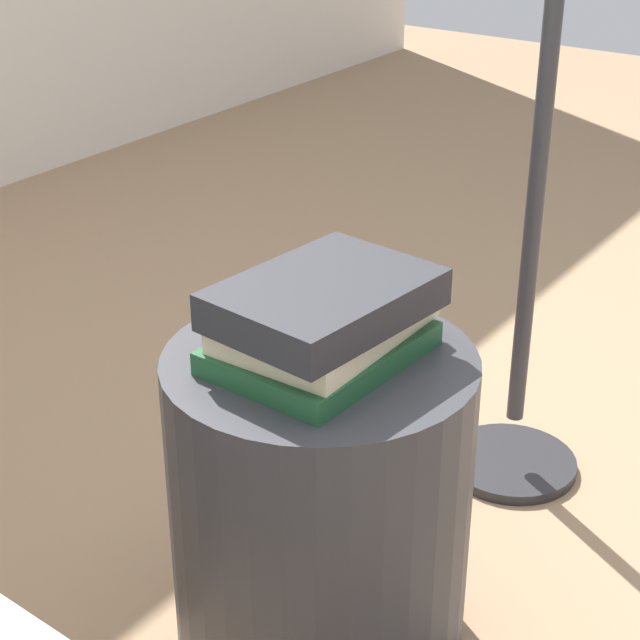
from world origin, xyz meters
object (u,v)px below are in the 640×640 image
side_table (320,506)px  book_forest (321,346)px  book_charcoal (326,298)px  book_cream (322,322)px

side_table → book_forest: size_ratio=1.75×
side_table → book_forest: bearing=26.4°
side_table → book_charcoal: book_charcoal is taller
side_table → book_forest: (0.00, 0.00, 0.25)m
book_forest → book_charcoal: book_charcoal is taller
book_charcoal → side_table: bearing=117.4°
book_charcoal → book_cream: bearing=58.2°
side_table → book_forest: 0.25m
book_charcoal → book_forest: bearing=89.0°
side_table → book_cream: 0.28m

